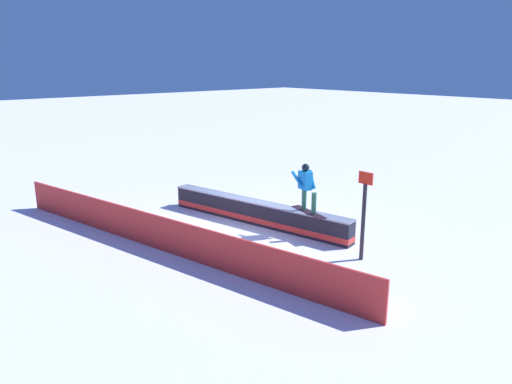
{
  "coord_description": "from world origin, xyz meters",
  "views": [
    {
      "loc": [
        -10.66,
        9.33,
        4.82
      ],
      "look_at": [
        -0.91,
        0.82,
        1.33
      ],
      "focal_mm": 33.78,
      "sensor_mm": 36.0,
      "label": 1
    }
  ],
  "objects": [
    {
      "name": "ground_plane",
      "position": [
        0.0,
        0.0,
        0.0
      ],
      "size": [
        120.0,
        120.0,
        0.0
      ],
      "primitive_type": "plane",
      "color": "white"
    },
    {
      "name": "safety_fence",
      "position": [
        0.0,
        3.35,
        0.47
      ],
      "size": [
        12.29,
        2.53,
        0.94
      ],
      "primitive_type": "cube",
      "rotation": [
        0.0,
        0.0,
        0.2
      ],
      "color": "red",
      "rests_on": "ground_plane"
    },
    {
      "name": "grind_box",
      "position": [
        0.0,
        0.0,
        0.32
      ],
      "size": [
        6.45,
        1.75,
        0.72
      ],
      "color": "#1F222B",
      "rests_on": "ground_plane"
    },
    {
      "name": "trail_marker",
      "position": [
        -3.88,
        -0.13,
        1.21
      ],
      "size": [
        0.4,
        0.1,
        2.27
      ],
      "color": "#262628",
      "rests_on": "ground_plane"
    },
    {
      "name": "snowboarder",
      "position": [
        -1.68,
        -0.4,
        1.46
      ],
      "size": [
        1.45,
        0.59,
        1.37
      ],
      "color": "black",
      "rests_on": "grind_box"
    }
  ]
}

